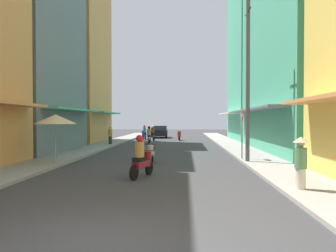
% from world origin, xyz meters
% --- Properties ---
extents(ground_plane, '(99.96, 99.96, 0.00)m').
position_xyz_m(ground_plane, '(0.00, 18.72, 0.00)').
color(ground_plane, '#38383A').
extents(sidewalk_left, '(2.19, 53.44, 0.12)m').
position_xyz_m(sidewalk_left, '(-5.29, 18.72, 0.06)').
color(sidewalk_left, gray).
rests_on(sidewalk_left, ground).
extents(sidewalk_right, '(2.19, 53.44, 0.12)m').
position_xyz_m(sidewalk_right, '(5.29, 18.72, 0.06)').
color(sidewalk_right, '#9E9991').
rests_on(sidewalk_right, ground).
extents(building_left_mid, '(7.05, 8.81, 15.57)m').
position_xyz_m(building_left_mid, '(-9.39, 15.88, 7.78)').
color(building_left_mid, slate).
rests_on(building_left_mid, ground).
extents(building_left_far, '(7.05, 8.04, 17.76)m').
position_xyz_m(building_left_far, '(-9.39, 25.11, 8.87)').
color(building_left_far, '#D88C4C').
rests_on(building_left_far, ground).
extents(building_right_mid, '(7.05, 13.92, 13.60)m').
position_xyz_m(building_right_mid, '(9.39, 16.49, 6.79)').
color(building_right_mid, '#4CB28C').
rests_on(building_right_mid, ground).
extents(building_right_far, '(7.05, 9.61, 16.43)m').
position_xyz_m(building_right_far, '(9.39, 28.84, 8.21)').
color(building_right_far, '#4CB28C').
rests_on(building_right_far, ground).
extents(motorbike_black, '(0.63, 1.79, 1.58)m').
position_xyz_m(motorbike_black, '(-1.91, 27.28, 0.70)').
color(motorbike_black, black).
rests_on(motorbike_black, ground).
extents(motorbike_silver, '(0.55, 1.81, 0.96)m').
position_xyz_m(motorbike_silver, '(-0.24, 10.61, 0.50)').
color(motorbike_silver, black).
rests_on(motorbike_silver, ground).
extents(motorbike_red, '(0.55, 1.81, 0.96)m').
position_xyz_m(motorbike_red, '(0.79, 28.75, 0.50)').
color(motorbike_red, black).
rests_on(motorbike_red, ground).
extents(motorbike_blue, '(0.55, 1.81, 1.58)m').
position_xyz_m(motorbike_blue, '(-2.96, 29.42, 0.70)').
color(motorbike_blue, black).
rests_on(motorbike_blue, ground).
extents(motorbike_maroon, '(0.75, 1.74, 1.58)m').
position_xyz_m(motorbike_maroon, '(-0.17, 6.58, 0.70)').
color(motorbike_maroon, black).
rests_on(motorbike_maroon, ground).
extents(motorbike_white, '(0.55, 1.81, 1.58)m').
position_xyz_m(motorbike_white, '(-1.79, 23.69, 0.70)').
color(motorbike_white, black).
rests_on(motorbike_white, ground).
extents(parked_car, '(1.93, 4.17, 1.45)m').
position_xyz_m(parked_car, '(-1.58, 33.61, 0.74)').
color(parked_car, black).
rests_on(parked_car, ground).
extents(pedestrian_midway, '(0.44, 0.44, 1.63)m').
position_xyz_m(pedestrian_midway, '(4.76, 4.28, 0.92)').
color(pedestrian_midway, beige).
rests_on(pedestrian_midway, ground).
extents(pedestrian_far, '(0.44, 0.44, 1.71)m').
position_xyz_m(pedestrian_far, '(-4.80, 21.55, 0.96)').
color(pedestrian_far, '#262628').
rests_on(pedestrian_far, ground).
extents(vendor_umbrella, '(1.96, 1.96, 2.38)m').
position_xyz_m(vendor_umbrella, '(-4.67, 9.75, 2.15)').
color(vendor_umbrella, '#99999E').
rests_on(vendor_umbrella, ground).
extents(utility_pole, '(0.20, 1.20, 7.94)m').
position_xyz_m(utility_pole, '(4.45, 10.71, 4.05)').
color(utility_pole, '#4C4C4F').
rests_on(utility_pole, ground).
extents(street_sign_no_entry, '(0.07, 0.60, 2.65)m').
position_xyz_m(street_sign_no_entry, '(4.35, 11.68, 1.72)').
color(street_sign_no_entry, gray).
rests_on(street_sign_no_entry, ground).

